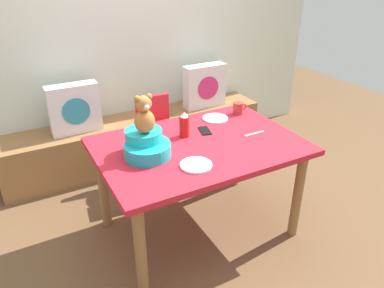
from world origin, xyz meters
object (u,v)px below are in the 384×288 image
dining_table (199,156)px  pillow_floral_left (74,109)px  book_stack (158,110)px  ketchup_bottle (184,125)px  dinner_plate_near (215,118)px  teddy_bear (144,115)px  cell_phone (205,131)px  coffee_mug (238,108)px  highchair (157,129)px  pillow_floral_right (205,86)px  infant_seat_teal (146,145)px  dinner_plate_far (196,165)px

dining_table → pillow_floral_left: bearing=115.8°
book_stack → ketchup_bottle: size_ratio=1.08×
dining_table → dinner_plate_near: bearing=43.8°
pillow_floral_left → teddy_bear: teddy_bear is taller
book_stack → cell_phone: 1.11m
pillow_floral_left → dining_table: bearing=-64.2°
teddy_bear → coffee_mug: teddy_bear is taller
teddy_bear → dinner_plate_near: 0.80m
dining_table → highchair: highchair is taller
book_stack → dinner_plate_near: (0.10, -0.92, 0.24)m
pillow_floral_right → highchair: pillow_floral_right is taller
highchair → pillow_floral_left: bearing=145.5°
pillow_floral_left → pillow_floral_right: (1.33, 0.00, 0.00)m
pillow_floral_left → coffee_mug: 1.44m
pillow_floral_left → dinner_plate_near: size_ratio=2.20×
highchair → infant_seat_teal: infant_seat_teal is taller
infant_seat_teal → book_stack: bearing=64.0°
pillow_floral_right → book_stack: 0.56m
teddy_bear → coffee_mug: size_ratio=2.08×
ketchup_bottle → coffee_mug: size_ratio=1.54×
coffee_mug → dinner_plate_far: 0.90m
ketchup_bottle → coffee_mug: (0.57, 0.16, -0.04)m
pillow_floral_left → pillow_floral_right: same height
pillow_floral_right → dining_table: size_ratio=0.32×
book_stack → dining_table: size_ratio=0.14×
coffee_mug → cell_phone: (-0.40, -0.16, -0.04)m
book_stack → dinner_plate_far: bearing=-104.3°
dinner_plate_far → cell_phone: (0.30, 0.40, -0.00)m
teddy_bear → cell_phone: size_ratio=1.74×
dining_table → infant_seat_teal: bearing=177.4°
dining_table → cell_phone: bearing=48.4°
dinner_plate_near → ketchup_bottle: bearing=-156.2°
teddy_bear → coffee_mug: 0.99m
ketchup_bottle → cell_phone: size_ratio=1.28×
book_stack → teddy_bear: size_ratio=0.80×
teddy_bear → infant_seat_teal: bearing=90.0°
pillow_floral_left → ketchup_bottle: ketchup_bottle is taller
ketchup_bottle → coffee_mug: 0.60m
dining_table → dinner_plate_near: dinner_plate_near is taller
highchair → dinner_plate_far: bearing=-99.9°
ketchup_bottle → dinner_plate_near: size_ratio=0.92×
coffee_mug → dinner_plate_near: bearing=-178.3°
ketchup_bottle → dinner_plate_far: ketchup_bottle is taller
infant_seat_teal → ketchup_bottle: bearing=21.1°
pillow_floral_left → book_stack: (0.80, 0.02, -0.17)m
dinner_plate_far → pillow_floral_right: bearing=58.2°
dining_table → dinner_plate_far: size_ratio=6.91×
dinner_plate_far → dining_table: bearing=57.4°
pillow_floral_left → dinner_plate_near: (0.90, -0.90, 0.07)m
pillow_floral_left → dinner_plate_far: 1.52m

